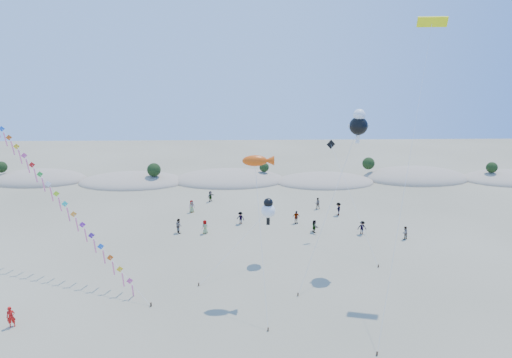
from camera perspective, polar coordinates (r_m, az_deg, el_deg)
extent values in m
ellipsoid|color=tan|center=(80.77, -26.97, -0.20)|extent=(16.00, 8.80, 3.60)
ellipsoid|color=#1C3E16|center=(80.52, -27.06, 0.47)|extent=(12.80, 5.76, 0.64)
ellipsoid|color=tan|center=(73.95, -16.17, -0.44)|extent=(17.60, 9.68, 3.00)
ellipsoid|color=#1C3E16|center=(73.72, -16.22, 0.17)|extent=(14.08, 6.34, 0.70)
ellipsoid|color=tan|center=(72.22, -3.67, -0.20)|extent=(19.00, 10.45, 3.40)
ellipsoid|color=#1C3E16|center=(71.95, -3.68, 0.51)|extent=(15.20, 6.84, 0.76)
ellipsoid|color=tan|center=(72.01, 9.12, -0.43)|extent=(16.40, 9.02, 2.80)
ellipsoid|color=#1C3E16|center=(71.79, 9.15, 0.15)|extent=(13.12, 5.90, 0.66)
ellipsoid|color=tan|center=(78.15, 20.50, 0.06)|extent=(18.00, 9.90, 3.80)
ellipsoid|color=#1C3E16|center=(77.88, 20.57, 0.80)|extent=(14.40, 6.48, 0.72)
ellipsoid|color=tan|center=(84.43, 30.92, -0.10)|extent=(16.80, 9.24, 3.00)
ellipsoid|color=#1C3E16|center=(84.23, 31.01, 0.44)|extent=(13.44, 6.05, 0.67)
sphere|color=black|center=(83.15, -30.85, 1.37)|extent=(1.90, 1.90, 1.90)
sphere|color=black|center=(71.23, -13.45, 1.20)|extent=(2.20, 2.20, 2.20)
sphere|color=black|center=(71.70, 1.10, 1.57)|extent=(1.60, 1.60, 1.60)
sphere|color=black|center=(75.92, 14.77, 2.02)|extent=(2.10, 2.10, 2.10)
sphere|color=black|center=(81.47, 28.93, 1.36)|extent=(1.80, 1.80, 1.80)
cube|color=#3F2D1E|center=(38.96, -13.83, -15.94)|extent=(0.12, 0.12, 0.35)
cylinder|color=silver|center=(46.23, -26.39, -0.05)|extent=(22.82, 16.32, 17.92)
cube|color=#E64894|center=(39.94, -16.49, -12.90)|extent=(1.14, 0.45, 1.20)
cube|color=pink|center=(40.47, -16.09, -14.24)|extent=(0.19, 0.45, 1.55)
cube|color=yellow|center=(40.43, -17.70, -11.38)|extent=(1.14, 0.45, 1.20)
cube|color=pink|center=(40.94, -17.30, -12.72)|extent=(0.19, 0.45, 1.55)
cube|color=#E05412|center=(40.97, -18.88, -9.89)|extent=(1.14, 0.45, 1.20)
cube|color=pink|center=(41.45, -18.47, -11.24)|extent=(0.19, 0.45, 1.55)
cube|color=blue|center=(41.55, -20.01, -8.44)|extent=(1.14, 0.45, 1.20)
cube|color=pink|center=(42.00, -19.60, -9.79)|extent=(0.19, 0.45, 1.55)
cube|color=#50228A|center=(42.18, -21.10, -7.03)|extent=(1.14, 0.45, 1.20)
cube|color=pink|center=(42.59, -20.69, -8.37)|extent=(0.19, 0.45, 1.55)
cube|color=purple|center=(42.84, -22.15, -5.66)|extent=(1.14, 0.45, 1.20)
cube|color=pink|center=(43.23, -21.74, -6.99)|extent=(0.19, 0.45, 1.55)
cube|color=orange|center=(43.54, -23.16, -4.33)|extent=(1.14, 0.45, 1.20)
cube|color=pink|center=(43.90, -22.76, -5.65)|extent=(0.19, 0.45, 1.55)
cube|color=#1AC4B0|center=(44.28, -24.14, -3.04)|extent=(1.14, 0.45, 1.20)
cube|color=pink|center=(44.61, -23.73, -4.36)|extent=(0.19, 0.45, 1.55)
cube|color=#ACEB1B|center=(45.05, -25.08, -1.80)|extent=(1.14, 0.45, 1.20)
cube|color=pink|center=(45.35, -24.68, -3.10)|extent=(0.19, 0.45, 1.55)
cube|color=white|center=(45.85, -25.99, -0.59)|extent=(1.14, 0.45, 1.20)
cube|color=pink|center=(46.13, -25.59, -1.88)|extent=(0.19, 0.45, 1.55)
cube|color=green|center=(46.69, -26.86, 0.57)|extent=(1.14, 0.45, 1.20)
cube|color=pink|center=(46.93, -26.47, -0.70)|extent=(0.19, 0.45, 1.55)
cube|color=red|center=(47.55, -27.71, 1.69)|extent=(1.14, 0.45, 1.20)
cube|color=pink|center=(47.77, -27.32, 0.44)|extent=(0.19, 0.45, 1.55)
cube|color=#E64894|center=(48.44, -28.53, 2.77)|extent=(1.14, 0.45, 1.20)
cube|color=pink|center=(48.64, -28.13, 1.53)|extent=(0.19, 0.45, 1.55)
cube|color=yellow|center=(49.35, -29.31, 3.81)|extent=(1.14, 0.45, 1.20)
cube|color=pink|center=(49.53, -28.92, 2.59)|extent=(0.19, 0.45, 1.55)
cube|color=#E05412|center=(50.30, -30.07, 4.81)|extent=(1.14, 0.45, 1.20)
cube|color=pink|center=(50.45, -29.69, 3.61)|extent=(0.19, 0.45, 1.55)
cube|color=blue|center=(51.26, -30.81, 5.77)|extent=(1.14, 0.45, 1.20)
cube|color=pink|center=(51.39, -30.43, 4.59)|extent=(0.19, 0.45, 1.55)
cube|color=#3F2D1E|center=(35.18, 1.62, -19.39)|extent=(0.10, 0.10, 0.30)
cylinder|color=silver|center=(35.02, 0.70, -8.44)|extent=(0.90, 6.59, 12.01)
ellipsoid|color=#E1490B|center=(36.09, -0.15, 2.45)|extent=(2.14, 0.94, 0.94)
cone|color=#E1490B|center=(36.14, 1.75, 2.46)|extent=(0.86, 0.86, 0.86)
cube|color=#3F2D1E|center=(41.13, -7.65, -13.74)|extent=(0.10, 0.10, 0.30)
cylinder|color=silver|center=(41.98, -2.82, -8.99)|extent=(6.71, 5.19, 5.43)
sphere|color=white|center=(43.33, 1.64, -4.25)|extent=(1.43, 1.43, 1.43)
sphere|color=black|center=(43.04, 1.65, -3.18)|extent=(0.96, 0.96, 0.96)
cube|color=black|center=(43.74, 1.63, -5.62)|extent=(0.35, 0.18, 0.80)
cube|color=#3F2D1E|center=(39.50, 5.61, -15.05)|extent=(0.10, 0.10, 0.30)
cylinder|color=silver|center=(40.04, 9.74, -3.82)|extent=(6.26, 6.92, 14.06)
sphere|color=black|center=(42.21, 13.51, 6.90)|extent=(1.75, 1.75, 1.75)
sphere|color=white|center=(42.06, 13.60, 8.30)|extent=(1.14, 1.14, 1.14)
cube|color=white|center=(42.43, 13.39, 5.20)|extent=(0.35, 0.18, 0.80)
cube|color=white|center=(42.04, 12.58, 6.92)|extent=(0.60, 0.15, 0.25)
cube|color=white|center=(42.39, 14.43, 6.87)|extent=(0.60, 0.15, 0.25)
cube|color=#3F2D1E|center=(34.08, 15.84, -21.47)|extent=(0.10, 0.10, 0.30)
cylinder|color=silver|center=(35.35, 19.48, 0.56)|extent=(6.59, 12.59, 23.27)
cube|color=#FEFF0D|center=(41.26, 22.44, 18.81)|extent=(2.49, 1.02, 0.88)
cube|color=black|center=(41.28, 22.43, 18.81)|extent=(2.41, 0.61, 0.19)
cube|color=#3F2D1E|center=(45.57, 16.01, -11.08)|extent=(0.10, 0.10, 0.30)
cylinder|color=silver|center=(47.08, 12.83, -3.01)|extent=(3.59, 9.18, 10.73)
cube|color=black|center=(49.56, 9.96, 4.57)|extent=(1.06, 0.31, 1.09)
imported|color=red|center=(40.14, -29.87, -15.65)|extent=(0.74, 0.62, 1.74)
imported|color=slate|center=(52.18, -10.26, -6.15)|extent=(1.03, 1.08, 1.77)
imported|color=slate|center=(51.53, -6.82, -6.36)|extent=(0.96, 0.93, 1.66)
imported|color=slate|center=(54.31, 5.37, -5.08)|extent=(1.05, 0.64, 1.66)
imported|color=slate|center=(53.94, -2.08, -5.21)|extent=(1.19, 0.98, 1.60)
imported|color=slate|center=(51.98, 7.78, -6.25)|extent=(0.83, 1.51, 1.55)
imported|color=slate|center=(59.55, 8.18, -3.22)|extent=(0.82, 0.66, 1.62)
imported|color=slate|center=(57.70, 10.91, -3.95)|extent=(0.67, 1.15, 1.76)
imported|color=slate|center=(58.40, -8.57, -3.61)|extent=(0.97, 0.85, 1.68)
imported|color=slate|center=(52.58, 19.21, -6.80)|extent=(0.95, 0.89, 1.56)
imported|color=slate|center=(52.54, 13.96, -6.31)|extent=(1.12, 0.72, 1.64)
imported|color=slate|center=(62.21, -6.09, -2.31)|extent=(1.18, 1.45, 1.55)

